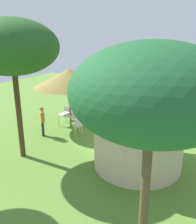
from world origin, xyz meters
TOP-DOWN VIEW (x-y plane):
  - ground_plane at (0.00, 0.00)m, footprint 36.00×36.00m
  - thatched_hut at (-2.60, 3.56)m, footprint 4.52×4.52m
  - shade_umbrella at (2.48, 0.84)m, footprint 4.21×4.21m
  - patio_dining_table at (2.48, 0.84)m, footprint 1.57×0.95m
  - patio_chair_east_end at (1.48, 1.64)m, footprint 0.60×0.61m
  - patio_chair_near_lawn at (3.34, -0.13)m, footprint 0.61×0.61m
  - guest_beside_umbrella at (3.07, 2.79)m, footprint 0.48×0.46m
  - standing_watcher at (-2.66, -2.48)m, footprint 0.49×0.48m
  - striped_lounge_chair at (-0.30, 0.10)m, footprint 0.90×0.68m
  - zebra_nearest_camera at (-3.06, -0.44)m, footprint 1.88×1.70m
  - zebra_by_umbrella at (2.44, -1.73)m, footprint 1.98×1.57m
  - acacia_tree_far_lawn at (-4.27, 8.87)m, footprint 2.65×2.65m
  - acacia_tree_left_background at (2.40, 5.11)m, footprint 3.86×3.86m
  - brick_patio_kerb at (2.79, -2.81)m, footprint 2.49×1.92m

SIDE VIEW (x-z plane):
  - ground_plane at x=0.00m, z-range 0.00..0.00m
  - brick_patio_kerb at x=2.79m, z-range 0.00..0.08m
  - striped_lounge_chair at x=-0.30m, z-range -0.05..0.55m
  - patio_chair_east_end at x=1.48m, z-range 0.07..0.97m
  - patio_chair_near_lawn at x=3.34m, z-range 0.07..0.97m
  - patio_dining_table at x=2.48m, z-range 0.29..1.03m
  - guest_beside_umbrella at x=3.07m, z-range 0.17..1.84m
  - zebra_by_umbrella at x=2.44m, z-range 0.25..1.83m
  - zebra_nearest_camera at x=-3.06m, z-range 0.25..1.83m
  - standing_watcher at x=-2.66m, z-range 0.18..1.92m
  - thatched_hut at x=-2.60m, z-range 0.22..4.53m
  - shade_umbrella at x=2.48m, z-range 1.24..4.80m
  - acacia_tree_far_lawn at x=-4.27m, z-range 1.81..7.07m
  - acacia_tree_left_background at x=2.40m, z-range 1.86..7.93m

